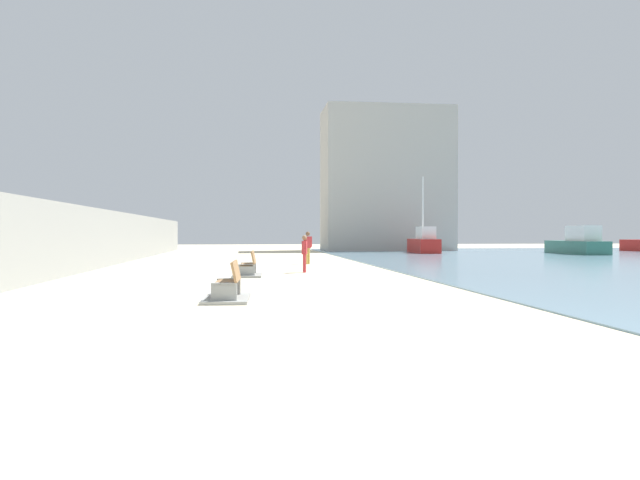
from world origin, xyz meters
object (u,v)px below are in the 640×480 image
Objects in this scene: bench_near at (228,291)px; boat_far_left at (578,244)px; person_standing at (305,251)px; bench_far at (248,270)px; person_walking at (308,245)px; boat_far_right at (424,243)px.

boat_far_left is (26.02, 28.98, 0.61)m from bench_near.
person_standing is at bearing -140.99° from boat_far_left.
person_walking reaches higher than bench_far.
bench_far is at bearing -120.31° from boat_far_right.
person_walking is 6.82m from person_standing.
person_walking is at bearing -125.02° from boat_far_right.
person_walking is 1.11× the size of person_standing.
person_standing is at bearing -96.90° from person_walking.
bench_near is 0.34× the size of boat_far_right.
person_standing is at bearing -117.84° from boat_far_right.
boat_far_left is (22.32, 11.97, -0.18)m from person_walking.
person_standing is at bearing 38.01° from bench_far.
bench_far is at bearing 86.46° from bench_near.
bench_far is (0.52, 8.39, 0.00)m from bench_near.
person_standing is 0.24× the size of boat_far_left.
boat_far_right reaches higher than bench_near.
bench_near is at bearing -93.54° from bench_far.
bench_near is at bearing -105.72° from person_standing.
bench_near is 38.96m from boat_far_left.
boat_far_left is at bearing -19.83° from boat_far_right.
person_standing is 25.73m from boat_far_right.
boat_far_right is at bearing 62.16° from person_standing.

